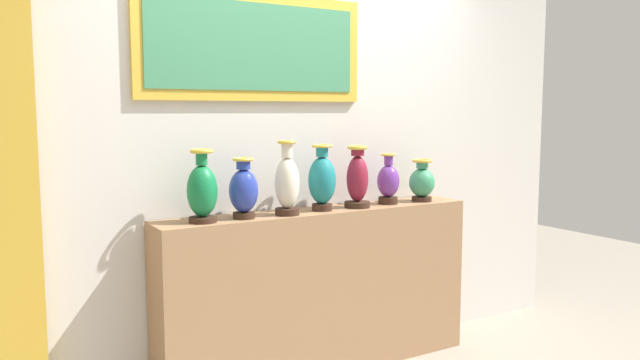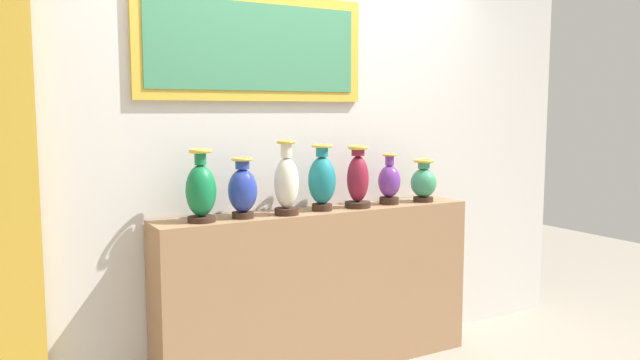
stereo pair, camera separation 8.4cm
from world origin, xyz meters
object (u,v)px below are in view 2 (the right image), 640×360
vase_cobalt (243,190)px  vase_jade (424,182)px  vase_burgundy (358,179)px  vase_emerald (201,190)px  vase_ivory (286,183)px  vase_teal (322,180)px  vase_violet (389,182)px

vase_cobalt → vase_jade: vase_cobalt is taller
vase_jade → vase_burgundy: bearing=-180.0°
vase_cobalt → vase_burgundy: 0.76m
vase_emerald → vase_ivory: bearing=-2.3°
vase_teal → vase_ivory: bearing=-172.7°
vase_ivory → vase_violet: size_ratio=1.32×
vase_emerald → vase_ivory: 0.50m
vase_emerald → vase_violet: size_ratio=1.22×
vase_cobalt → vase_jade: bearing=0.2°
vase_cobalt → vase_ivory: vase_ivory is taller
vase_violet → vase_jade: 0.26m
vase_teal → vase_burgundy: bearing=-2.0°
vase_teal → vase_burgundy: 0.25m
vase_jade → vase_ivory: bearing=-178.6°
vase_ivory → vase_burgundy: 0.50m
vase_cobalt → vase_violet: vase_cobalt is taller
vase_teal → vase_burgundy: size_ratio=1.03×
vase_cobalt → vase_teal: vase_teal is taller
vase_burgundy → vase_violet: size_ratio=1.18×
vase_ivory → vase_jade: bearing=1.4°
vase_cobalt → vase_jade: (1.27, 0.00, -0.03)m
vase_jade → vase_cobalt: bearing=-179.8°
vase_emerald → vase_teal: vase_teal is taller
vase_cobalt → vase_teal: 0.52m
vase_ivory → vase_jade: vase_ivory is taller
vase_violet → vase_emerald: bearing=-178.8°
vase_teal → vase_jade: size_ratio=1.42×
vase_emerald → vase_cobalt: bearing=0.0°
vase_ivory → vase_burgundy: bearing=2.7°
vase_cobalt → vase_ivory: 0.26m
vase_emerald → vase_jade: size_ratio=1.41×
vase_emerald → vase_jade: (1.51, 0.00, -0.04)m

